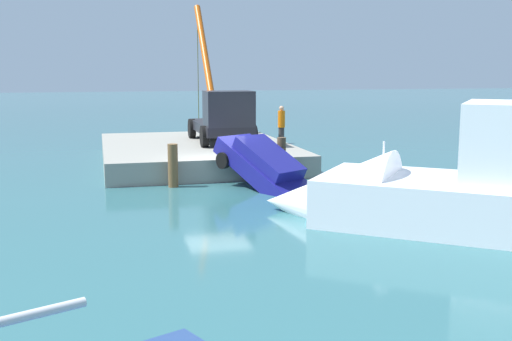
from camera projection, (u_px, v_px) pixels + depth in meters
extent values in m
plane|color=#2D6066|center=(217.00, 182.00, 24.94)|extent=(200.00, 200.00, 0.00)
cube|color=gray|center=(196.00, 153.00, 30.24)|extent=(11.46, 8.75, 0.93)
cube|color=black|center=(221.00, 127.00, 30.68)|extent=(5.65, 2.28, 0.45)
cube|color=#26262C|center=(229.00, 109.00, 28.57)|extent=(1.58, 2.18, 1.62)
cylinder|color=black|center=(252.00, 135.00, 29.10)|extent=(1.00, 0.30, 1.00)
cylinder|color=black|center=(204.00, 136.00, 28.55)|extent=(1.00, 0.30, 1.00)
cylinder|color=black|center=(235.00, 127.00, 32.88)|extent=(1.00, 0.30, 1.00)
cylinder|color=black|center=(192.00, 128.00, 32.33)|extent=(1.00, 0.30, 1.00)
cylinder|color=#BF4C0C|center=(205.00, 57.00, 34.17)|extent=(5.37, 0.37, 6.00)
cube|color=#BF4C0C|center=(214.00, 115.00, 32.22)|extent=(1.00, 1.00, 0.50)
cylinder|color=#4C4C19|center=(198.00, 64.00, 36.67)|extent=(0.04, 0.04, 6.58)
cylinder|color=#323232|center=(281.00, 136.00, 29.87)|extent=(0.28, 0.28, 0.80)
cylinder|color=orange|center=(281.00, 119.00, 29.74)|extent=(0.34, 0.34, 0.80)
sphere|color=tan|center=(282.00, 108.00, 29.66)|extent=(0.23, 0.23, 0.23)
cube|color=navy|center=(268.00, 174.00, 23.59)|extent=(4.67, 3.72, 2.64)
cube|color=navy|center=(269.00, 158.00, 23.46)|extent=(2.94, 2.59, 1.57)
cylinder|color=black|center=(309.00, 201.00, 23.46)|extent=(0.85, 0.62, 0.86)
cylinder|color=black|center=(277.00, 209.00, 22.25)|extent=(0.85, 0.62, 0.86)
cylinder|color=black|center=(256.00, 156.00, 25.24)|extent=(0.85, 0.62, 0.86)
cylinder|color=black|center=(223.00, 161.00, 24.03)|extent=(0.85, 0.62, 0.86)
cone|color=white|center=(326.00, 206.00, 19.38)|extent=(5.44, 5.49, 3.74)
cylinder|color=silver|center=(383.00, 158.00, 18.43)|extent=(0.06, 0.06, 1.00)
cylinder|color=brown|center=(173.00, 166.00, 23.88)|extent=(0.39, 0.39, 1.67)
cylinder|color=brown|center=(281.00, 160.00, 24.63)|extent=(0.35, 0.35, 1.84)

